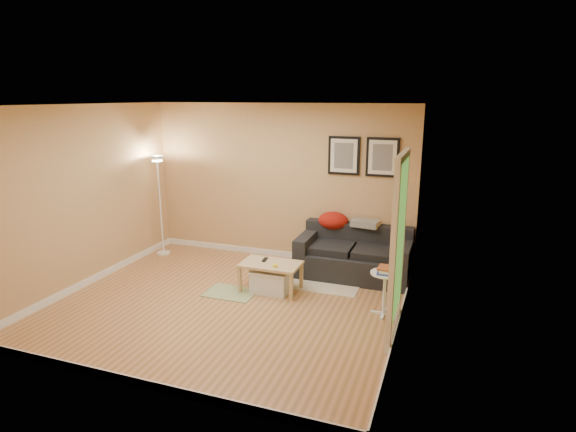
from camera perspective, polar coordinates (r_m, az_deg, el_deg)
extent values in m
plane|color=tan|center=(6.47, -7.26, -10.43)|extent=(4.50, 4.50, 0.00)
plane|color=white|center=(5.88, -8.08, 13.26)|extent=(4.50, 4.50, 0.00)
plane|color=tan|center=(7.83, -0.97, 4.08)|extent=(4.50, 0.00, 4.50)
plane|color=tan|center=(4.43, -19.52, -4.92)|extent=(4.50, 0.00, 4.50)
plane|color=tan|center=(7.33, -23.52, 2.16)|extent=(0.00, 4.00, 4.00)
plane|color=tan|center=(5.42, 14.06, -1.05)|extent=(0.00, 4.00, 4.00)
cube|color=white|center=(8.14, -0.96, -4.62)|extent=(4.50, 0.02, 0.10)
cube|color=white|center=(4.98, -18.18, -18.61)|extent=(4.50, 0.02, 0.10)
cube|color=white|center=(7.66, -22.52, -7.01)|extent=(0.02, 4.00, 0.10)
cube|color=white|center=(5.87, 13.20, -12.89)|extent=(0.02, 4.00, 0.10)
cube|color=beige|center=(7.11, 3.81, -7.92)|extent=(1.25, 0.85, 0.01)
cube|color=#668C4C|center=(6.75, -6.99, -9.27)|extent=(0.70, 0.50, 0.01)
cube|color=black|center=(6.75, -2.84, -5.32)|extent=(0.07, 0.16, 0.02)
cylinder|color=yellow|center=(6.49, -1.55, -6.09)|extent=(0.07, 0.07, 0.03)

